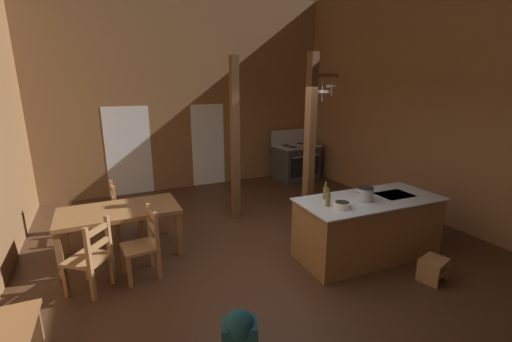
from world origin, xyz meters
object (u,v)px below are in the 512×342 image
ladderback_chair_near_window (124,210)px  backpack (239,338)px  kitchen_island (367,227)px  mixing_bowl_on_counter (342,205)px  dining_table (119,215)px  bottle_short_on_counter (328,199)px  stockpot_on_counter (365,194)px  step_stool (433,268)px  ladderback_chair_by_post (91,258)px  bottle_tall_on_counter (325,192)px  stove_range (296,162)px  ladderback_chair_at_table_end (144,244)px

ladderback_chair_near_window → backpack: (0.69, -3.46, -0.14)m
kitchen_island → mixing_bowl_on_counter: mixing_bowl_on_counter is taller
dining_table → bottle_short_on_counter: bottle_short_on_counter is taller
stockpot_on_counter → bottle_short_on_counter: (-0.62, 0.05, 0.00)m
step_stool → dining_table: (-3.67, 2.52, 0.47)m
step_stool → dining_table: bearing=145.5°
dining_table → ladderback_chair_by_post: bearing=-115.9°
backpack → bottle_tall_on_counter: (1.95, 1.39, 0.70)m
backpack → stockpot_on_counter: 2.75m
bottle_short_on_counter → step_stool: bearing=-40.6°
stove_range → step_stool: stove_range is taller
backpack → bottle_short_on_counter: size_ratio=2.38×
ladderback_chair_at_table_end → backpack: bearing=-74.5°
step_stool → bottle_tall_on_counter: size_ratio=1.62×
kitchen_island → ladderback_chair_near_window: 4.00m
ladderback_chair_near_window → ladderback_chair_at_table_end: same height
ladderback_chair_by_post → bottle_tall_on_counter: (3.15, -0.51, 0.56)m
dining_table → backpack: (0.79, -2.74, -0.34)m
ladderback_chair_by_post → mixing_bowl_on_counter: size_ratio=4.02×
dining_table → bottle_tall_on_counter: bottle_tall_on_counter is taller
ladderback_chair_by_post → ladderback_chair_at_table_end: 0.65m
stockpot_on_counter → bottle_tall_on_counter: (-0.48, 0.30, 0.00)m
bottle_tall_on_counter → stockpot_on_counter: bearing=-32.1°
ladderback_chair_at_table_end → backpack: 2.08m
step_stool → stockpot_on_counter: bearing=117.4°
ladderback_chair_near_window → kitchen_island: bearing=-35.7°
ladderback_chair_by_post → bottle_short_on_counter: 3.15m
ladderback_chair_by_post → ladderback_chair_near_window: bearing=72.0°
ladderback_chair_at_table_end → stockpot_on_counter: size_ratio=3.09×
mixing_bowl_on_counter → bottle_short_on_counter: bearing=131.3°
kitchen_island → ladderback_chair_by_post: (-3.75, 0.78, -0.00)m
step_stool → ladderback_chair_by_post: ladderback_chair_by_post is taller
kitchen_island → ladderback_chair_by_post: ladderback_chair_by_post is taller
dining_table → kitchen_island: bearing=-25.7°
stove_range → mixing_bowl_on_counter: size_ratio=5.59×
stove_range → step_stool: size_ratio=3.15×
stove_range → bottle_short_on_counter: 4.60m
kitchen_island → stockpot_on_counter: stockpot_on_counter is taller
kitchen_island → backpack: bearing=-156.2°
ladderback_chair_at_table_end → bottle_tall_on_counter: bottle_tall_on_counter is taller
stockpot_on_counter → mixing_bowl_on_counter: size_ratio=1.30×
dining_table → mixing_bowl_on_counter: 3.25m
stove_range → stockpot_on_counter: (-1.44, -4.13, 0.53)m
stockpot_on_counter → ladderback_chair_by_post: bearing=167.4°
dining_table → backpack: bearing=-74.0°
bottle_tall_on_counter → bottle_short_on_counter: size_ratio=1.03×
dining_table → stove_range: bearing=28.1°
ladderback_chair_at_table_end → bottle_tall_on_counter: size_ratio=3.68×
ladderback_chair_by_post → stockpot_on_counter: bearing=-12.6°
ladderback_chair_near_window → bottle_tall_on_counter: (2.64, -2.07, 0.56)m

